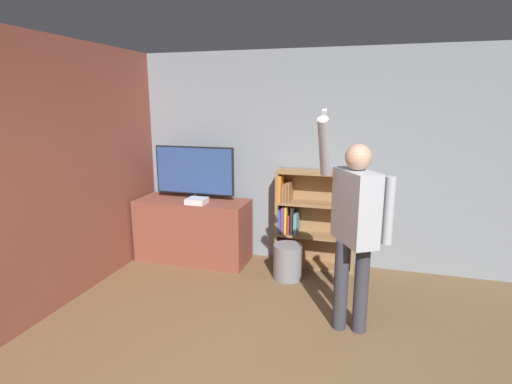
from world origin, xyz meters
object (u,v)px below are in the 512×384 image
Objects in this scene: television at (195,172)px; bookshelf at (307,221)px; waste_bin at (288,262)px; game_console at (197,201)px; person at (355,220)px.

bookshelf is at bearing 5.07° from television.
waste_bin is at bearing -108.12° from bookshelf.
television is at bearing 118.42° from game_console.
television is 0.54× the size of person.
bookshelf is at bearing 15.47° from game_console.
person is at bearing -30.85° from television.
game_console is 2.23m from person.
television reaches higher than game_console.
person is (2.10, -1.26, -0.11)m from television.
television is 1.67m from waste_bin.
person is at bearing -65.70° from bookshelf.
game_console is 1.36m from waste_bin.
bookshelf is at bearing 71.88° from waste_bin.
bookshelf is 0.61× the size of person.
waste_bin is (-0.15, -0.46, -0.39)m from bookshelf.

